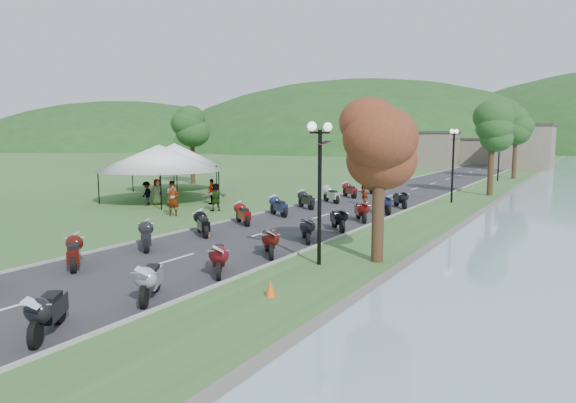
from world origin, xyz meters
The scene contains 11 objects.
road centered at (0.00, 40.00, 0.01)m, with size 7.00×120.00×0.02m, color #313133.
hills_backdrop centered at (0.00, 200.00, 0.00)m, with size 360.00×120.00×76.00m, color #285621, non-canonical shape.
far_building centered at (-2.00, 85.00, 2.50)m, with size 18.00×16.00×5.00m, color gray.
moto_row_left centered at (-2.23, 16.70, 0.55)m, with size 2.60×50.29×1.10m, color #331411, non-canonical shape.
moto_row_right centered at (2.67, 16.77, 0.55)m, with size 2.60×36.52×1.10m, color #331411, non-canonical shape.
vendor_tent_main centered at (-12.65, 28.15, 2.00)m, with size 5.76×5.76×4.00m, color white, non-canonical shape.
vendor_tent_side centered at (-16.88, 34.20, 2.00)m, with size 4.87×4.87×4.00m, color white, non-canonical shape.
tree_lakeside centered at (6.62, 19.49, 3.59)m, with size 2.58×2.58×7.18m, color #285822, non-canonical shape.
pedestrian_a centered at (-7.43, 23.84, 0.00)m, with size 0.69×0.50×1.88m, color slate.
pedestrian_b centered at (-10.09, 26.57, 0.00)m, with size 0.84×0.46×1.73m, color slate.
pedestrian_c centered at (-12.16, 26.36, 0.00)m, with size 1.03×0.43×1.60m, color slate.
Camera 1 is at (13.15, 2.04, 4.57)m, focal length 32.00 mm.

